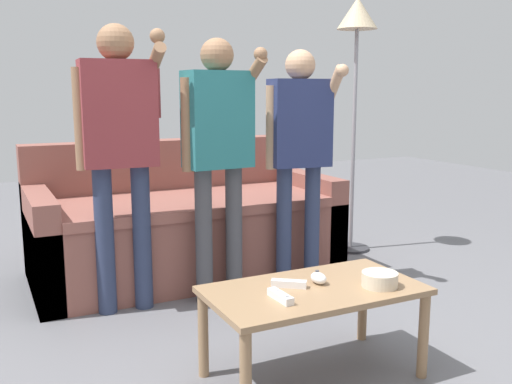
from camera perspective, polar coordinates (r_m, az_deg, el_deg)
name	(u,v)px	position (r m, az deg, el deg)	size (l,w,h in m)	color
ground_plane	(273,356)	(2.71, 1.72, -16.12)	(12.00, 12.00, 0.00)	slate
couch	(184,226)	(3.82, -7.22, -3.43)	(1.94, 0.93, 0.86)	brown
coffee_table	(314,300)	(2.41, 5.81, -10.69)	(0.89, 0.48, 0.39)	#997551
snack_bowl	(380,279)	(2.44, 12.28, -8.55)	(0.15, 0.15, 0.06)	beige
game_remote_nunchuk	(319,278)	(2.44, 6.28, -8.55)	(0.06, 0.09, 0.05)	white
floor_lamp	(357,39)	(4.29, 10.05, 14.82)	(0.29, 0.29, 1.85)	#2D2D33
player_left	(119,135)	(3.09, -13.51, 5.56)	(0.45, 0.31, 1.53)	#2D3856
player_center	(218,139)	(3.18, -3.80, 5.29)	(0.45, 0.29, 1.48)	#47474C
player_right	(299,141)	(3.42, 4.38, 5.13)	(0.42, 0.36, 1.43)	#2D3856
game_remote_wand_near	(280,296)	(2.24, 2.46, -10.40)	(0.04, 0.15, 0.03)	white
game_remote_wand_far	(289,284)	(2.39, 3.32, -9.15)	(0.14, 0.12, 0.03)	white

